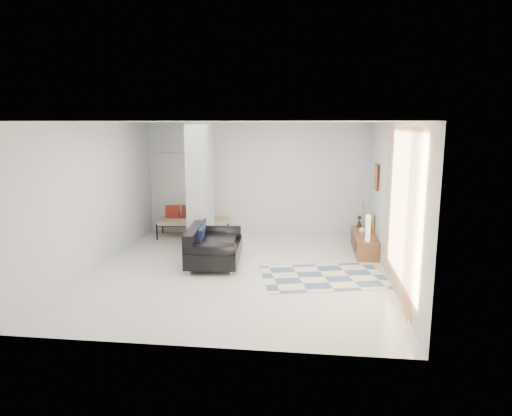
# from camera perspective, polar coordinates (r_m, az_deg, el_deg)

# --- Properties ---
(floor) EXTENTS (6.00, 6.00, 0.00)m
(floor) POSITION_cam_1_polar(r_m,az_deg,el_deg) (8.76, -2.16, -7.93)
(floor) COLOR white
(floor) RESTS_ON ground
(ceiling) EXTENTS (6.00, 6.00, 0.00)m
(ceiling) POSITION_cam_1_polar(r_m,az_deg,el_deg) (8.31, -2.29, 10.72)
(ceiling) COLOR white
(ceiling) RESTS_ON wall_back
(wall_back) EXTENTS (6.00, 0.00, 6.00)m
(wall_back) POSITION_cam_1_polar(r_m,az_deg,el_deg) (11.36, 0.15, 3.60)
(wall_back) COLOR silver
(wall_back) RESTS_ON ground
(wall_front) EXTENTS (6.00, 0.00, 6.00)m
(wall_front) POSITION_cam_1_polar(r_m,az_deg,el_deg) (5.54, -7.09, -3.90)
(wall_front) COLOR silver
(wall_front) RESTS_ON ground
(wall_left) EXTENTS (0.00, 6.00, 6.00)m
(wall_left) POSITION_cam_1_polar(r_m,az_deg,el_deg) (9.25, -19.30, 1.41)
(wall_left) COLOR silver
(wall_left) RESTS_ON ground
(wall_right) EXTENTS (0.00, 6.00, 6.00)m
(wall_right) POSITION_cam_1_polar(r_m,az_deg,el_deg) (8.44, 16.55, 0.74)
(wall_right) COLOR silver
(wall_right) RESTS_ON ground
(partition_column) EXTENTS (0.35, 1.20, 2.80)m
(partition_column) POSITION_cam_1_polar(r_m,az_deg,el_deg) (10.19, -6.94, 2.72)
(partition_column) COLOR #A6ABAD
(partition_column) RESTS_ON floor
(hallway_door) EXTENTS (0.85, 0.06, 2.04)m
(hallway_door) POSITION_cam_1_polar(r_m,az_deg,el_deg) (11.80, -10.06, 1.84)
(hallway_door) COLOR silver
(hallway_door) RESTS_ON floor
(curtain) EXTENTS (0.00, 2.55, 2.55)m
(curtain) POSITION_cam_1_polar(r_m,az_deg,el_deg) (7.30, 17.44, -0.39)
(curtain) COLOR orange
(curtain) RESTS_ON wall_right
(wall_art) EXTENTS (0.04, 0.45, 0.55)m
(wall_art) POSITION_cam_1_polar(r_m,az_deg,el_deg) (10.07, 14.86, 3.78)
(wall_art) COLOR #3E1E11
(wall_art) RESTS_ON wall_right
(media_console) EXTENTS (0.45, 1.64, 0.80)m
(media_console) POSITION_cam_1_polar(r_m,az_deg,el_deg) (10.30, 13.38, -4.18)
(media_console) COLOR brown
(media_console) RESTS_ON floor
(loveseat) EXTENTS (1.10, 1.74, 0.76)m
(loveseat) POSITION_cam_1_polar(r_m,az_deg,el_deg) (9.18, -5.58, -4.81)
(loveseat) COLOR silver
(loveseat) RESTS_ON floor
(daybed) EXTENTS (1.84, 0.97, 0.77)m
(daybed) POSITION_cam_1_polar(r_m,az_deg,el_deg) (11.44, -7.85, -1.44)
(daybed) COLOR black
(daybed) RESTS_ON floor
(area_rug) EXTENTS (2.52, 1.97, 0.01)m
(area_rug) POSITION_cam_1_polar(r_m,az_deg,el_deg) (8.53, 8.49, -8.51)
(area_rug) COLOR beige
(area_rug) RESTS_ON floor
(cylinder_lamp) EXTENTS (0.10, 0.10, 0.55)m
(cylinder_lamp) POSITION_cam_1_polar(r_m,az_deg,el_deg) (9.55, 13.82, -2.47)
(cylinder_lamp) COLOR white
(cylinder_lamp) RESTS_ON media_console
(bronze_figurine) EXTENTS (0.14, 0.14, 0.26)m
(bronze_figurine) POSITION_cam_1_polar(r_m,az_deg,el_deg) (10.87, 12.80, -1.63)
(bronze_figurine) COLOR #342217
(bronze_figurine) RESTS_ON media_console
(vase) EXTENTS (0.18, 0.18, 0.17)m
(vase) POSITION_cam_1_polar(r_m,az_deg,el_deg) (10.25, 13.15, -2.64)
(vase) COLOR white
(vase) RESTS_ON media_console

